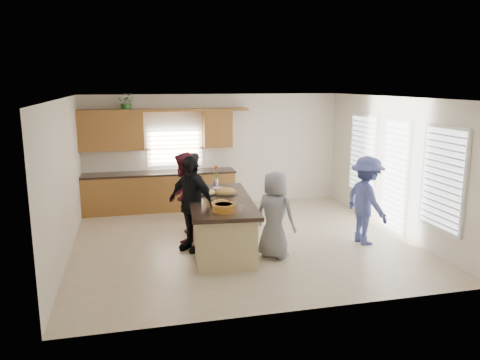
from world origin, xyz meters
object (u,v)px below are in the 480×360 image
object	(u,v)px
woman_left_back	(192,186)
woman_left_front	(191,203)
island	(220,224)
salad_bowl	(224,207)
woman_left_mid	(184,197)
woman_right_front	(275,215)
woman_right_back	(366,200)

from	to	relation	value
woman_left_back	woman_left_front	distance (m)	2.02
island	salad_bowl	bearing A→B (deg)	-92.01
island	woman_left_front	bearing A→B (deg)	-174.53
woman_left_back	woman_left_mid	distance (m)	1.47
salad_bowl	woman_right_front	distance (m)	1.00
woman_left_front	woman_right_back	bearing A→B (deg)	42.27
island	salad_bowl	xyz separation A→B (m)	(-0.11, -0.89, 0.57)
island	woman_left_back	world-z (taller)	woman_left_back
woman_right_back	woman_right_front	bearing A→B (deg)	91.53
island	woman_right_back	size ratio (longest dim) A/B	1.63
woman_left_back	woman_left_front	bearing A→B (deg)	-4.24
island	salad_bowl	world-z (taller)	salad_bowl
salad_bowl	woman_right_back	bearing A→B (deg)	9.13
salad_bowl	woman_right_back	size ratio (longest dim) A/B	0.22
island	woman_right_back	bearing A→B (deg)	-3.42
woman_left_mid	woman_left_front	size ratio (longest dim) A/B	0.98
island	woman_left_mid	size ratio (longest dim) A/B	1.59
salad_bowl	woman_right_front	size ratio (longest dim) A/B	0.24
island	salad_bowl	distance (m)	1.06
island	woman_right_back	xyz separation A→B (m)	(2.78, -0.42, 0.41)
island	woman_right_front	xyz separation A→B (m)	(0.84, -0.73, 0.33)
island	woman_left_mid	world-z (taller)	woman_left_mid
salad_bowl	woman_left_mid	distance (m)	1.55
island	woman_right_front	size ratio (longest dim) A/B	1.78
woman_right_front	woman_left_mid	bearing A→B (deg)	5.91
woman_left_back	salad_bowl	bearing A→B (deg)	6.87
woman_left_front	woman_right_front	bearing A→B (deg)	21.81
woman_right_back	woman_right_front	world-z (taller)	woman_right_back
woman_right_back	woman_right_front	distance (m)	1.97
salad_bowl	island	bearing A→B (deg)	82.74
woman_left_back	woman_left_front	size ratio (longest dim) A/B	0.85
salad_bowl	woman_left_front	bearing A→B (deg)	115.97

